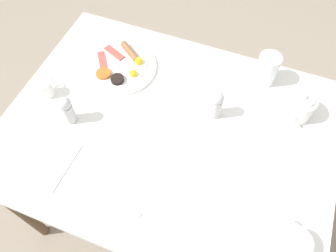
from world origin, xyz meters
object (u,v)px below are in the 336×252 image
water_glass_tall (267,69)px  salt_grinder (67,110)px  pepper_grinder (216,104)px  breakfast_plate (121,66)px  teacup_with_saucer_left (293,244)px  knife_by_plate (285,175)px  spoon_for_tea (209,69)px  fork_spare (118,200)px  teapot_near (299,106)px  creamer_jug (45,88)px  fork_by_plate (66,168)px

water_glass_tall → salt_grinder: size_ratio=1.04×
pepper_grinder → salt_grinder: (-0.21, 0.47, 0.00)m
breakfast_plate → water_glass_tall: 0.56m
teacup_with_saucer_left → knife_by_plate: size_ratio=0.72×
spoon_for_tea → fork_spare: bearing=170.4°
teapot_near → water_glass_tall: bearing=-121.8°
spoon_for_tea → fork_spare: (-0.61, 0.10, 0.00)m
breakfast_plate → pepper_grinder: bearing=-101.2°
pepper_grinder → spoon_for_tea: size_ratio=0.85×
teacup_with_saucer_left → spoon_for_tea: (0.56, 0.42, -0.03)m
spoon_for_tea → teapot_near: bearing=-104.3°
creamer_jug → pepper_grinder: pepper_grinder is taller
teacup_with_saucer_left → water_glass_tall: 0.62m
breakfast_plate → water_glass_tall: water_glass_tall is taller
water_glass_tall → salt_grinder: 0.74m
fork_by_plate → fork_spare: size_ratio=1.07×
teapot_near → fork_by_plate: bearing=-47.1°
pepper_grinder → fork_spare: 0.46m
salt_grinder → fork_spare: size_ratio=0.71×
teacup_with_saucer_left → pepper_grinder: pepper_grinder is taller
teapot_near → creamer_jug: (-0.25, 0.88, -0.01)m
creamer_jug → pepper_grinder: 0.63m
breakfast_plate → fork_by_plate: breakfast_plate is taller
water_glass_tall → fork_spare: bearing=153.9°
teapot_near → spoon_for_tea: teapot_near is taller
water_glass_tall → pepper_grinder: 0.26m
breakfast_plate → creamer_jug: size_ratio=3.55×
knife_by_plate → pepper_grinder: bearing=62.8°
creamer_jug → fork_by_plate: 0.33m
teacup_with_saucer_left → teapot_near: bearing=8.0°
fork_by_plate → spoon_for_tea: size_ratio=1.29×
knife_by_plate → water_glass_tall: bearing=22.8°
fork_spare → pepper_grinder: bearing=-23.7°
teacup_with_saucer_left → salt_grinder: size_ratio=1.25×
teacup_with_saucer_left → fork_by_plate: bearing=91.4°
pepper_grinder → fork_by_plate: size_ratio=0.66×
water_glass_tall → fork_by_plate: size_ratio=0.69×
salt_grinder → spoon_for_tea: (0.41, -0.39, -0.06)m
teacup_with_saucer_left → fork_spare: teacup_with_saucer_left is taller
teapot_near → fork_by_plate: size_ratio=1.01×
teapot_near → knife_by_plate: bearing=9.2°
water_glass_tall → fork_spare: water_glass_tall is taller
teacup_with_saucer_left → fork_by_plate: size_ratio=0.83×
breakfast_plate → water_glass_tall: bearing=-75.3°
teacup_with_saucer_left → water_glass_tall: water_glass_tall is taller
water_glass_tall → creamer_jug: bearing=115.9°
pepper_grinder → teapot_near: bearing=-68.2°
fork_spare → spoon_for_tea: bearing=-9.6°
creamer_jug → pepper_grinder: bearing=-77.3°
teapot_near → fork_spare: (-0.52, 0.46, -0.05)m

